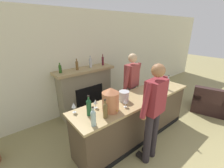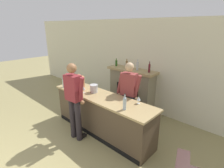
# 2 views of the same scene
# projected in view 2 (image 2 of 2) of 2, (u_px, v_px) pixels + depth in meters

# --- Properties ---
(wall_back_panel) EXTENTS (12.00, 0.07, 2.75)m
(wall_back_panel) POSITION_uv_depth(u_px,v_px,m) (147.00, 67.00, 5.26)
(wall_back_panel) COLOR beige
(wall_back_panel) RESTS_ON ground_plane
(bar_counter) EXTENTS (2.84, 0.71, 0.97)m
(bar_counter) POSITION_uv_depth(u_px,v_px,m) (102.00, 114.00, 4.28)
(bar_counter) COLOR #4D3D2C
(bar_counter) RESTS_ON ground_plane
(fireplace_stone) EXTENTS (1.61, 0.52, 1.61)m
(fireplace_stone) POSITION_uv_depth(u_px,v_px,m) (131.00, 88.00, 5.52)
(fireplace_stone) COLOR gray
(fireplace_stone) RESTS_ON ground_plane
(potted_plant_corner) EXTENTS (0.41, 0.41, 0.63)m
(potted_plant_corner) POSITION_uv_depth(u_px,v_px,m) (77.00, 87.00, 6.78)
(potted_plant_corner) COLOR #9B633E
(potted_plant_corner) RESTS_ON ground_plane
(person_customer) EXTENTS (0.66, 0.33, 1.81)m
(person_customer) POSITION_uv_depth(u_px,v_px,m) (74.00, 99.00, 3.86)
(person_customer) COLOR #2A2428
(person_customer) RESTS_ON ground_plane
(person_bartender) EXTENTS (0.65, 0.36, 1.75)m
(person_bartender) POSITION_uv_depth(u_px,v_px,m) (129.00, 94.00, 4.23)
(person_bartender) COLOR #333646
(person_bartender) RESTS_ON ground_plane
(copper_dispenser) EXTENTS (0.29, 0.33, 0.42)m
(copper_dispenser) POSITION_uv_depth(u_px,v_px,m) (79.00, 82.00, 4.48)
(copper_dispenser) COLOR #BF724A
(copper_dispenser) RESTS_ON bar_counter
(ice_bucket_steel) EXTENTS (0.20, 0.20, 0.20)m
(ice_bucket_steel) POSITION_uv_depth(u_px,v_px,m) (94.00, 88.00, 4.33)
(ice_bucket_steel) COLOR silver
(ice_bucket_steel) RESTS_ON bar_counter
(wine_bottle_cabernet_heavy) EXTENTS (0.07, 0.07, 0.32)m
(wine_bottle_cabernet_heavy) POSITION_uv_depth(u_px,v_px,m) (71.00, 84.00, 4.55)
(wine_bottle_cabernet_heavy) COLOR brown
(wine_bottle_cabernet_heavy) RESTS_ON bar_counter
(wine_bottle_port_short) EXTENTS (0.08, 0.08, 0.31)m
(wine_bottle_port_short) POSITION_uv_depth(u_px,v_px,m) (64.00, 82.00, 4.68)
(wine_bottle_port_short) COLOR #9EBCBA
(wine_bottle_port_short) RESTS_ON bar_counter
(wine_bottle_merlot_tall) EXTENTS (0.07, 0.07, 0.34)m
(wine_bottle_merlot_tall) POSITION_uv_depth(u_px,v_px,m) (125.00, 103.00, 3.41)
(wine_bottle_merlot_tall) COLOR #A1B4C2
(wine_bottle_merlot_tall) RESTS_ON bar_counter
(wine_bottle_burgundy_dark) EXTENTS (0.08, 0.08, 0.35)m
(wine_bottle_burgundy_dark) POSITION_uv_depth(u_px,v_px,m) (74.00, 80.00, 4.81)
(wine_bottle_burgundy_dark) COLOR #1C4F2B
(wine_bottle_burgundy_dark) RESTS_ON bar_counter
(wine_glass_mid_counter) EXTENTS (0.07, 0.07, 0.17)m
(wine_glass_mid_counter) POSITION_uv_depth(u_px,v_px,m) (83.00, 82.00, 4.77)
(wine_glass_mid_counter) COLOR silver
(wine_glass_mid_counter) RESTS_ON bar_counter
(wine_glass_by_dispenser) EXTENTS (0.08, 0.08, 0.17)m
(wine_glass_by_dispenser) POSITION_uv_depth(u_px,v_px,m) (84.00, 88.00, 4.28)
(wine_glass_by_dispenser) COLOR silver
(wine_glass_by_dispenser) RESTS_ON bar_counter
(wine_glass_near_bucket) EXTENTS (0.07, 0.07, 0.18)m
(wine_glass_near_bucket) POSITION_uv_depth(u_px,v_px,m) (78.00, 78.00, 5.07)
(wine_glass_near_bucket) COLOR silver
(wine_glass_near_bucket) RESTS_ON bar_counter
(wine_glass_front_right) EXTENTS (0.08, 0.08, 0.16)m
(wine_glass_front_right) POSITION_uv_depth(u_px,v_px,m) (139.00, 99.00, 3.69)
(wine_glass_front_right) COLOR silver
(wine_glass_front_right) RESTS_ON bar_counter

